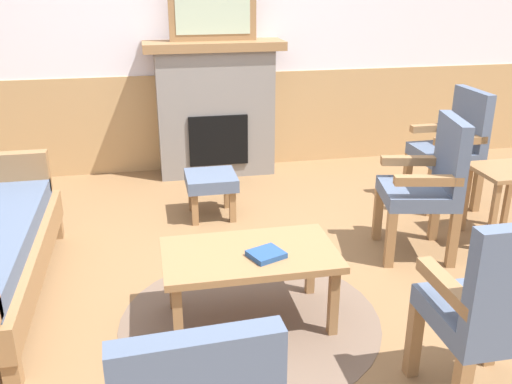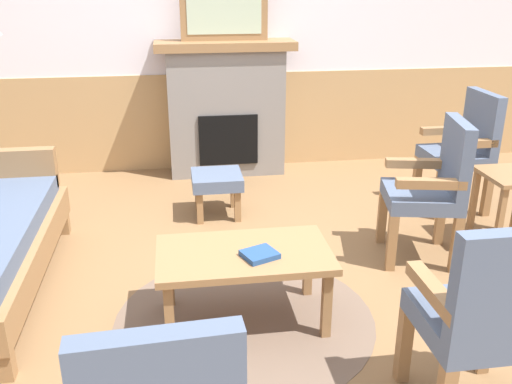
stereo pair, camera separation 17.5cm
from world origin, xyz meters
The scene contains 11 objects.
ground_plane centered at (0.00, 0.00, 0.00)m, with size 14.00×14.00×0.00m, color olive.
wall_back centered at (0.00, 2.60, 1.31)m, with size 7.20×0.14×2.70m.
fireplace centered at (0.00, 2.35, 0.65)m, with size 1.30×0.44×1.28m.
framed_picture centered at (0.00, 2.35, 1.56)m, with size 0.80×0.04×0.56m.
coffee_table centered at (-0.15, -0.25, 0.39)m, with size 0.96×0.56×0.44m.
round_rug centered at (-0.15, -0.25, 0.00)m, with size 1.50×1.50×0.01m, color brown.
book_on_table centered at (-0.08, -0.33, 0.46)m, with size 0.18×0.16×0.03m, color navy.
footstool centered at (-0.18, 1.28, 0.28)m, with size 0.40×0.40×0.36m.
armchair_near_fireplace centered at (1.21, 0.34, 0.54)m, with size 0.57×0.57×0.98m.
armchair_by_window_left centered at (1.85, 1.16, 0.54)m, with size 0.49×0.49×0.98m.
armchair_front_left centered at (0.75, -1.15, 0.54)m, with size 0.48×0.48×0.98m.
Camera 2 is at (-0.49, -2.99, 1.87)m, focal length 39.52 mm.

